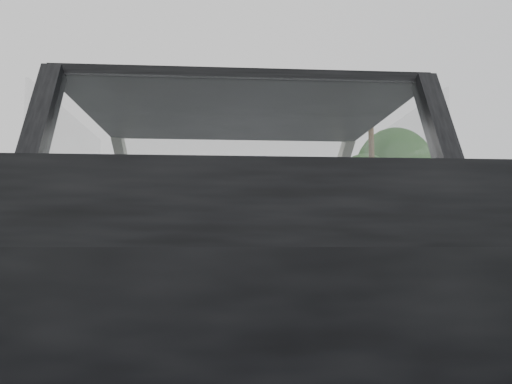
{
  "coord_description": "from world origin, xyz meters",
  "views": [
    {
      "loc": [
        -0.1,
        -3.08,
        0.71
      ],
      "look_at": [
        0.17,
        0.56,
        1.08
      ],
      "focal_mm": 35.0,
      "sensor_mm": 36.0,
      "label": 1
    }
  ],
  "objects": [
    {
      "name": "cat",
      "position": [
        0.15,
        0.66,
        1.08
      ],
      "size": [
        0.55,
        0.21,
        0.24
      ],
      "primitive_type": "ellipsoid",
      "rotation": [
        0.0,
        0.0,
        -0.08
      ],
      "color": "slate",
      "rests_on": "dashboard"
    },
    {
      "name": "tree_2",
      "position": [
        8.62,
        26.24,
        2.97
      ],
      "size": [
        5.11,
        5.11,
        5.94
      ],
      "primitive_type": null,
      "rotation": [
        0.0,
        0.0,
        0.39
      ],
      "color": "black",
      "rests_on": "ground"
    },
    {
      "name": "utility_pole",
      "position": [
        7.04,
        19.78,
        4.01
      ],
      "size": [
        0.34,
        0.34,
        8.02
      ],
      "primitive_type": "cylinder",
      "rotation": [
        0.0,
        0.0,
        0.38
      ],
      "color": "#4F3C2A",
      "rests_on": "ground"
    },
    {
      "name": "ground",
      "position": [
        0.0,
        0.0,
        0.0
      ],
      "size": [
        140.0,
        140.0,
        0.0
      ],
      "primitive_type": "plane",
      "color": "#33333A",
      "rests_on": "ground"
    },
    {
      "name": "dashboard",
      "position": [
        0.0,
        0.62,
        0.85
      ],
      "size": [
        1.58,
        0.45,
        0.3
      ],
      "primitive_type": "cube",
      "color": "black",
      "rests_on": "subject_car"
    },
    {
      "name": "highway_sign",
      "position": [
        6.88,
        19.04,
        1.1
      ],
      "size": [
        0.16,
        0.88,
        2.19
      ],
      "primitive_type": "cube",
      "rotation": [
        0.0,
        0.0,
        0.08
      ],
      "color": "#18511F",
      "rests_on": "ground"
    },
    {
      "name": "other_car",
      "position": [
        0.79,
        17.71,
        0.68
      ],
      "size": [
        2.09,
        4.28,
        1.36
      ],
      "primitive_type": "imported",
      "rotation": [
        0.0,
        0.0,
        -0.12
      ],
      "color": "#BEBEBF",
      "rests_on": "ground"
    },
    {
      "name": "passenger_seat",
      "position": [
        0.4,
        -0.29,
        0.88
      ],
      "size": [
        0.5,
        0.72,
        0.42
      ],
      "primitive_type": "cube",
      "color": "black",
      "rests_on": "subject_car"
    },
    {
      "name": "subject_car",
      "position": [
        0.0,
        0.0,
        0.72
      ],
      "size": [
        1.8,
        4.0,
        1.45
      ],
      "primitive_type": "cube",
      "color": "black",
      "rests_on": "ground"
    },
    {
      "name": "guardrail",
      "position": [
        4.3,
        10.0,
        0.58
      ],
      "size": [
        0.05,
        90.0,
        0.32
      ],
      "primitive_type": "cube",
      "color": "gray",
      "rests_on": "ground"
    },
    {
      "name": "steering_wheel",
      "position": [
        -0.4,
        0.33,
        0.92
      ],
      "size": [
        0.36,
        0.36,
        0.04
      ],
      "primitive_type": "torus",
      "color": "black",
      "rests_on": "dashboard"
    },
    {
      "name": "tree_6",
      "position": [
        -9.52,
        33.32,
        3.22
      ],
      "size": [
        4.88,
        4.88,
        6.44
      ],
      "primitive_type": null,
      "rotation": [
        0.0,
        0.0,
        -0.16
      ],
      "color": "black",
      "rests_on": "ground"
    },
    {
      "name": "tree_3",
      "position": [
        12.66,
        32.26,
        4.46
      ],
      "size": [
        7.55,
        7.55,
        8.91
      ],
      "primitive_type": null,
      "rotation": [
        0.0,
        0.0,
        0.35
      ],
      "color": "black",
      "rests_on": "ground"
    },
    {
      "name": "driver_seat",
      "position": [
        -0.4,
        -0.29,
        0.88
      ],
      "size": [
        0.5,
        0.72,
        0.42
      ],
      "primitive_type": "cube",
      "color": "black",
      "rests_on": "subject_car"
    }
  ]
}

